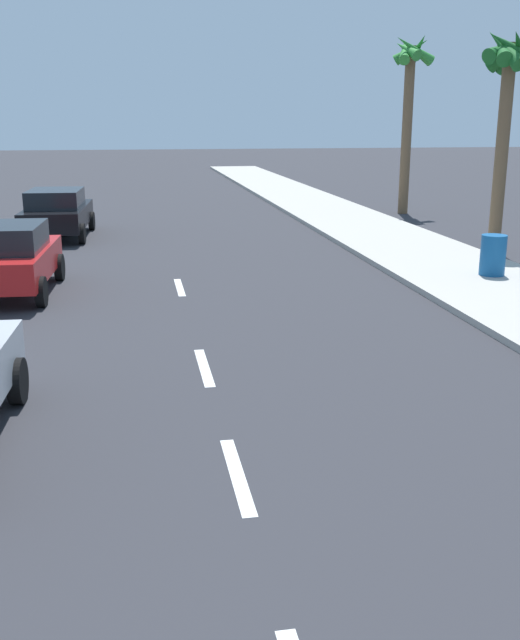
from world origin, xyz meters
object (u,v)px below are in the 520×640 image
object	(u,v)px
palm_tree_distant	(409,83)
palm_tree_far	(508,76)
parked_car_black	(57,212)
trash_bin_far	(493,255)
parked_car_red	(12,257)

from	to	relation	value
palm_tree_distant	palm_tree_far	bearing A→B (deg)	-94.19
palm_tree_far	palm_tree_distant	world-z (taller)	palm_tree_distant
parked_car_black	trash_bin_far	xyz separation A→B (m)	(10.86, -8.64, -0.22)
parked_car_black	palm_tree_distant	world-z (taller)	palm_tree_distant
palm_tree_far	palm_tree_distant	bearing A→B (deg)	85.81
parked_car_red	palm_tree_distant	world-z (taller)	palm_tree_distant
trash_bin_far	parked_car_red	bearing A→B (deg)	177.21
parked_car_red	trash_bin_far	size ratio (longest dim) A/B	4.03
parked_car_red	trash_bin_far	bearing A→B (deg)	0.32
parked_car_red	parked_car_black	world-z (taller)	same
palm_tree_distant	trash_bin_far	size ratio (longest dim) A/B	7.31
parked_car_red	parked_car_black	size ratio (longest dim) A/B	0.87
parked_car_red	parked_car_black	distance (m)	8.10
palm_tree_far	trash_bin_far	bearing A→B (deg)	-117.91
trash_bin_far	parked_car_black	bearing A→B (deg)	141.51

